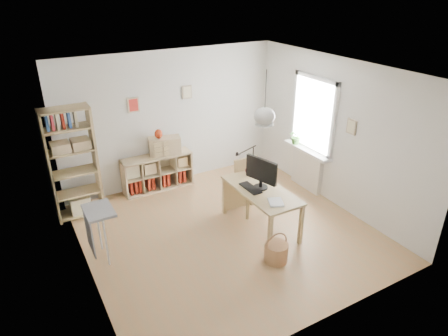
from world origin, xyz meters
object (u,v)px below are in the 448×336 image
storage_chest (257,188)px  desk (261,194)px  monitor (261,172)px  drawer_chest (165,146)px  cube_shelf (156,174)px  tall_bookshelf (72,160)px  chair (250,182)px

storage_chest → desk: bearing=-107.5°
monitor → drawer_chest: size_ratio=0.96×
desk → monitor: (0.01, 0.04, 0.39)m
storage_chest → monitor: monitor is taller
cube_shelf → tall_bookshelf: tall_bookshelf is taller
desk → drawer_chest: (-0.81, 2.19, 0.24)m
storage_chest → drawer_chest: size_ratio=1.16×
desk → drawer_chest: size_ratio=2.44×
desk → tall_bookshelf: tall_bookshelf is taller
chair → monitor: size_ratio=1.67×
desk → chair: 0.62m
desk → storage_chest: (0.57, 0.92, -0.47)m
desk → cube_shelf: (-1.02, 2.23, -0.36)m
chair → drawer_chest: (-0.97, 1.60, 0.34)m
desk → storage_chest: size_ratio=2.10×
desk → storage_chest: 1.18m
cube_shelf → drawer_chest: 0.63m
chair → storage_chest: size_ratio=1.38×
drawer_chest → monitor: bearing=-55.0°
tall_bookshelf → monitor: bearing=-36.3°
cube_shelf → storage_chest: 2.06m
chair → desk: bearing=-104.4°
desk → drawer_chest: drawer_chest is taller
tall_bookshelf → drawer_chest: tall_bookshelf is taller
tall_bookshelf → chair: tall_bookshelf is taller
drawer_chest → tall_bookshelf: bearing=-158.2°
tall_bookshelf → storage_chest: bearing=-18.1°
tall_bookshelf → monitor: (2.60, -1.91, -0.04)m
desk → cube_shelf: bearing=114.6°
cube_shelf → monitor: bearing=-64.7°
storage_chest → tall_bookshelf: bearing=176.0°
desk → tall_bookshelf: bearing=143.0°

